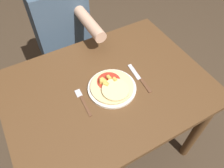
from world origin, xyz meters
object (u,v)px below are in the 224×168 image
object	(u,v)px
plate	(112,88)
knife	(140,78)
dining_table	(108,99)
person_diner	(62,29)
pizza	(112,86)
fork	(83,100)

from	to	relation	value
plate	knife	size ratio (longest dim) A/B	1.14
dining_table	person_diner	distance (m)	0.64
dining_table	pizza	bearing A→B (deg)	-68.72
person_diner	knife	bearing A→B (deg)	-73.83
pizza	fork	xyz separation A→B (m)	(-0.16, 0.01, -0.02)
dining_table	pizza	world-z (taller)	pizza
dining_table	plate	bearing A→B (deg)	-64.42
fork	person_diner	distance (m)	0.67
dining_table	person_diner	xyz separation A→B (m)	(-0.02, 0.63, 0.08)
knife	person_diner	xyz separation A→B (m)	(-0.19, 0.67, -0.04)
fork	person_diner	size ratio (longest dim) A/B	0.15
dining_table	fork	xyz separation A→B (m)	(-0.15, -0.02, 0.12)
dining_table	person_diner	bearing A→B (deg)	91.51
dining_table	person_diner	size ratio (longest dim) A/B	0.90
dining_table	plate	size ratio (longest dim) A/B	4.23
pizza	person_diner	bearing A→B (deg)	92.50
fork	pizza	bearing A→B (deg)	-3.17
plate	pizza	xyz separation A→B (m)	(-0.00, -0.00, 0.02)
pizza	person_diner	size ratio (longest dim) A/B	0.19
pizza	fork	size ratio (longest dim) A/B	1.27
knife	fork	bearing A→B (deg)	176.94
pizza	dining_table	bearing A→B (deg)	111.28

